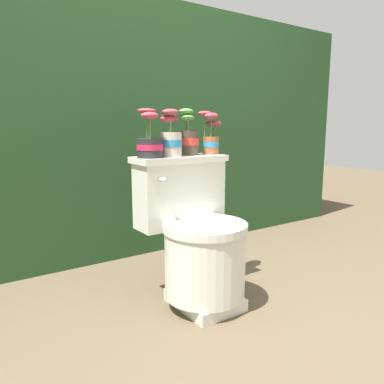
% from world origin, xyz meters
% --- Properties ---
extents(ground_plane, '(12.00, 12.00, 0.00)m').
position_xyz_m(ground_plane, '(0.00, 0.00, 0.00)').
color(ground_plane, brown).
extents(hedge_backdrop, '(3.94, 1.08, 1.64)m').
position_xyz_m(hedge_backdrop, '(0.00, 1.35, 0.82)').
color(hedge_backdrop, '#234723').
rests_on(hedge_backdrop, ground).
extents(toilet, '(0.47, 0.50, 0.70)m').
position_xyz_m(toilet, '(-0.01, 0.06, 0.32)').
color(toilet, silver).
rests_on(toilet, ground).
extents(potted_plant_left, '(0.12, 0.13, 0.22)m').
position_xyz_m(potted_plant_left, '(-0.18, 0.19, 0.77)').
color(potted_plant_left, '#262628').
rests_on(potted_plant_left, toilet).
extents(potted_plant_midleft, '(0.11, 0.11, 0.22)m').
position_xyz_m(potted_plant_midleft, '(-0.07, 0.19, 0.79)').
color(potted_plant_midleft, beige).
rests_on(potted_plant_midleft, toilet).
extents(potted_plant_middle, '(0.10, 0.09, 0.23)m').
position_xyz_m(potted_plant_middle, '(0.06, 0.22, 0.79)').
color(potted_plant_middle, '#47382D').
rests_on(potted_plant_middle, toilet).
extents(potted_plant_midright, '(0.15, 0.09, 0.22)m').
position_xyz_m(potted_plant_midright, '(0.19, 0.21, 0.81)').
color(potted_plant_midright, '#9E5638').
rests_on(potted_plant_midright, toilet).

